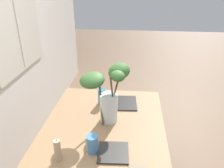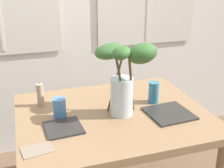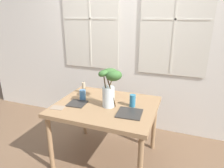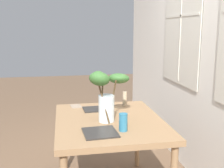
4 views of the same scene
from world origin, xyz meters
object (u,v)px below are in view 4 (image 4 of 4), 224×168
(plate_square_left, at_px, (94,109))
(plate_square_right, at_px, (100,133))
(dining_table, at_px, (109,127))
(drinking_glass_blue_right, at_px, (123,122))
(pillar_candle, at_px, (125,99))
(drinking_glass_blue_left, at_px, (107,103))
(vase_with_branches, at_px, (107,93))

(plate_square_left, bearing_deg, plate_square_right, -2.03)
(plate_square_right, bearing_deg, plate_square_left, 177.97)
(dining_table, relative_size, plate_square_right, 4.50)
(dining_table, bearing_deg, plate_square_right, -21.20)
(drinking_glass_blue_right, bearing_deg, pillar_candle, 166.33)
(plate_square_left, bearing_deg, drinking_glass_blue_left, 89.12)
(dining_table, height_order, drinking_glass_blue_left, drinking_glass_blue_left)
(vase_with_branches, relative_size, plate_square_left, 2.36)
(vase_with_branches, height_order, drinking_glass_blue_right, vase_with_branches)
(vase_with_branches, xyz_separation_m, drinking_glass_blue_right, (0.25, 0.09, -0.19))
(vase_with_branches, relative_size, drinking_glass_blue_left, 3.81)
(plate_square_left, relative_size, pillar_candle, 1.24)
(dining_table, relative_size, drinking_glass_blue_right, 8.16)
(dining_table, bearing_deg, plate_square_left, -162.42)
(plate_square_left, bearing_deg, dining_table, 17.58)
(vase_with_branches, distance_m, drinking_glass_blue_right, 0.32)
(vase_with_branches, xyz_separation_m, plate_square_left, (-0.38, -0.08, -0.25))
(drinking_glass_blue_left, bearing_deg, pillar_candle, 114.69)
(drinking_glass_blue_left, distance_m, pillar_candle, 0.22)
(plate_square_right, bearing_deg, pillar_candle, 153.85)
(dining_table, relative_size, vase_with_branches, 2.44)
(drinking_glass_blue_right, height_order, pillar_candle, pillar_candle)
(drinking_glass_blue_left, bearing_deg, vase_with_branches, -9.09)
(pillar_candle, bearing_deg, drinking_glass_blue_left, -65.31)
(vase_with_branches, height_order, drinking_glass_blue_left, vase_with_branches)
(drinking_glass_blue_left, relative_size, pillar_candle, 0.77)
(plate_square_left, distance_m, pillar_candle, 0.36)
(vase_with_branches, relative_size, plate_square_right, 1.85)
(pillar_candle, bearing_deg, plate_square_left, -75.04)
(vase_with_branches, xyz_separation_m, drinking_glass_blue_left, (-0.38, 0.06, -0.20))
(vase_with_branches, relative_size, pillar_candle, 2.94)
(vase_with_branches, height_order, plate_square_left, vase_with_branches)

